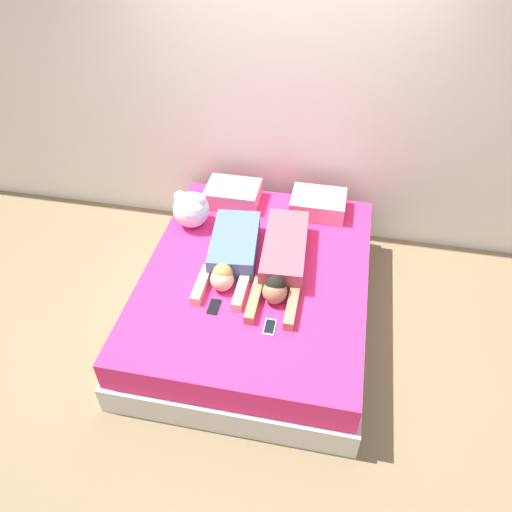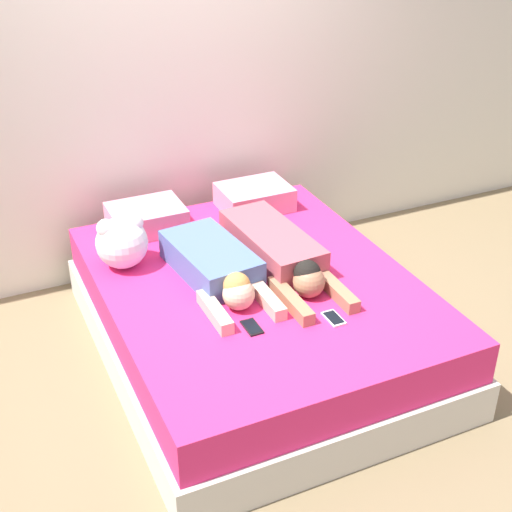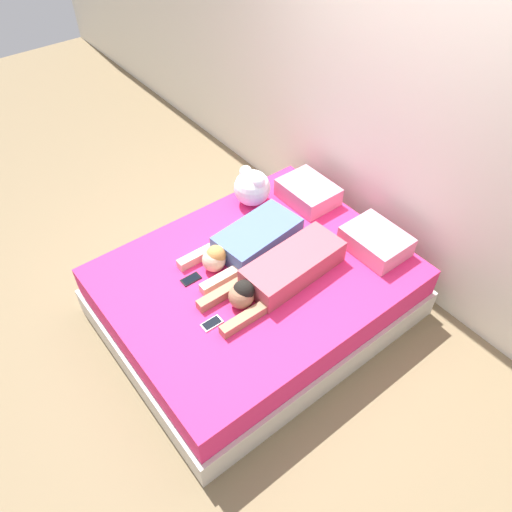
{
  "view_description": "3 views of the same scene",
  "coord_description": "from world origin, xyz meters",
  "px_view_note": "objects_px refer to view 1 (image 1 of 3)",
  "views": [
    {
      "loc": [
        0.54,
        -2.69,
        3.09
      ],
      "look_at": [
        0.0,
        0.0,
        0.64
      ],
      "focal_mm": 35.0,
      "sensor_mm": 36.0,
      "label": 1
    },
    {
      "loc": [
        -1.43,
        -3.12,
        2.6
      ],
      "look_at": [
        0.0,
        0.0,
        0.64
      ],
      "focal_mm": 50.0,
      "sensor_mm": 36.0,
      "label": 2
    },
    {
      "loc": [
        1.95,
        -1.53,
        3.14
      ],
      "look_at": [
        0.0,
        0.0,
        0.64
      ],
      "focal_mm": 35.0,
      "sensor_mm": 36.0,
      "label": 3
    }
  ],
  "objects_px": {
    "person_left": "(232,252)",
    "cell_phone_left": "(214,307)",
    "pillow_head_right": "(318,204)",
    "plush_toy": "(191,209)",
    "bed": "(256,293)",
    "person_right": "(283,258)",
    "pillow_head_left": "(233,194)",
    "cell_phone_right": "(270,327)"
  },
  "relations": [
    {
      "from": "pillow_head_left",
      "to": "person_right",
      "type": "relative_size",
      "value": 0.41
    },
    {
      "from": "pillow_head_left",
      "to": "person_right",
      "type": "height_order",
      "value": "person_right"
    },
    {
      "from": "bed",
      "to": "plush_toy",
      "type": "distance_m",
      "value": 0.88
    },
    {
      "from": "person_left",
      "to": "cell_phone_left",
      "type": "distance_m",
      "value": 0.51
    },
    {
      "from": "pillow_head_right",
      "to": "person_right",
      "type": "relative_size",
      "value": 0.41
    },
    {
      "from": "pillow_head_left",
      "to": "cell_phone_right",
      "type": "xyz_separation_m",
      "value": [
        0.58,
        -1.37,
        -0.07
      ]
    },
    {
      "from": "person_right",
      "to": "pillow_head_left",
      "type": "bearing_deg",
      "value": 126.42
    },
    {
      "from": "cell_phone_right",
      "to": "pillow_head_left",
      "type": "bearing_deg",
      "value": 112.75
    },
    {
      "from": "cell_phone_right",
      "to": "cell_phone_left",
      "type": "bearing_deg",
      "value": 165.83
    },
    {
      "from": "pillow_head_right",
      "to": "cell_phone_left",
      "type": "relative_size",
      "value": 3.26
    },
    {
      "from": "person_right",
      "to": "bed",
      "type": "bearing_deg",
      "value": -156.65
    },
    {
      "from": "person_right",
      "to": "cell_phone_left",
      "type": "bearing_deg",
      "value": -128.82
    },
    {
      "from": "person_left",
      "to": "plush_toy",
      "type": "xyz_separation_m",
      "value": [
        -0.43,
        0.38,
        0.08
      ]
    },
    {
      "from": "cell_phone_left",
      "to": "person_right",
      "type": "bearing_deg",
      "value": 51.18
    },
    {
      "from": "person_left",
      "to": "cell_phone_left",
      "type": "bearing_deg",
      "value": -91.44
    },
    {
      "from": "pillow_head_right",
      "to": "pillow_head_left",
      "type": "bearing_deg",
      "value": 180.0
    },
    {
      "from": "person_left",
      "to": "plush_toy",
      "type": "height_order",
      "value": "plush_toy"
    },
    {
      "from": "person_right",
      "to": "cell_phone_right",
      "type": "height_order",
      "value": "person_right"
    },
    {
      "from": "person_left",
      "to": "cell_phone_right",
      "type": "distance_m",
      "value": 0.73
    },
    {
      "from": "cell_phone_left",
      "to": "plush_toy",
      "type": "distance_m",
      "value": 0.99
    },
    {
      "from": "person_right",
      "to": "cell_phone_left",
      "type": "relative_size",
      "value": 7.89
    },
    {
      "from": "pillow_head_right",
      "to": "plush_toy",
      "type": "relative_size",
      "value": 1.46
    },
    {
      "from": "person_left",
      "to": "pillow_head_right",
      "type": "bearing_deg",
      "value": 52.82
    },
    {
      "from": "person_right",
      "to": "plush_toy",
      "type": "height_order",
      "value": "plush_toy"
    },
    {
      "from": "person_left",
      "to": "cell_phone_left",
      "type": "height_order",
      "value": "person_left"
    },
    {
      "from": "cell_phone_left",
      "to": "person_left",
      "type": "bearing_deg",
      "value": 88.56
    },
    {
      "from": "person_right",
      "to": "cell_phone_right",
      "type": "distance_m",
      "value": 0.61
    },
    {
      "from": "pillow_head_left",
      "to": "person_right",
      "type": "xyz_separation_m",
      "value": [
        0.56,
        -0.77,
        0.01
      ]
    },
    {
      "from": "cell_phone_left",
      "to": "bed",
      "type": "bearing_deg",
      "value": 62.82
    },
    {
      "from": "pillow_head_right",
      "to": "plush_toy",
      "type": "distance_m",
      "value": 1.09
    },
    {
      "from": "pillow_head_left",
      "to": "pillow_head_right",
      "type": "bearing_deg",
      "value": 0.0
    },
    {
      "from": "plush_toy",
      "to": "bed",
      "type": "bearing_deg",
      "value": -35.79
    },
    {
      "from": "pillow_head_left",
      "to": "cell_phone_right",
      "type": "bearing_deg",
      "value": -67.25
    },
    {
      "from": "cell_phone_left",
      "to": "cell_phone_right",
      "type": "xyz_separation_m",
      "value": [
        0.42,
        -0.11,
        0.0
      ]
    },
    {
      "from": "pillow_head_right",
      "to": "cell_phone_left",
      "type": "xyz_separation_m",
      "value": [
        -0.59,
        -1.27,
        -0.07
      ]
    },
    {
      "from": "pillow_head_left",
      "to": "person_right",
      "type": "distance_m",
      "value": 0.95
    },
    {
      "from": "cell_phone_left",
      "to": "plush_toy",
      "type": "relative_size",
      "value": 0.45
    },
    {
      "from": "cell_phone_left",
      "to": "plush_toy",
      "type": "xyz_separation_m",
      "value": [
        -0.42,
        0.88,
        0.15
      ]
    },
    {
      "from": "person_right",
      "to": "person_left",
      "type": "bearing_deg",
      "value": -180.0
    },
    {
      "from": "pillow_head_right",
      "to": "person_left",
      "type": "distance_m",
      "value": 0.96
    },
    {
      "from": "pillow_head_left",
      "to": "pillow_head_right",
      "type": "xyz_separation_m",
      "value": [
        0.75,
        0.0,
        0.0
      ]
    },
    {
      "from": "pillow_head_right",
      "to": "cell_phone_right",
      "type": "distance_m",
      "value": 1.39
    }
  ]
}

